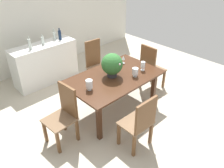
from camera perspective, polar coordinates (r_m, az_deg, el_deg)
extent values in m
plane|color=#BCB29E|center=(4.62, -0.78, -5.63)|extent=(7.04, 7.04, 0.00)
cube|color=silver|center=(6.04, -18.70, 15.71)|extent=(6.40, 0.10, 2.60)
cube|color=#422616|center=(4.12, 0.55, 1.75)|extent=(1.73, 1.07, 0.03)
cube|color=#422616|center=(3.70, -3.29, -9.50)|extent=(0.07, 0.07, 0.73)
cube|color=#422616|center=(4.58, 10.52, -1.05)|extent=(0.07, 0.07, 0.73)
cube|color=#422616|center=(4.21, -10.39, -4.26)|extent=(0.07, 0.07, 0.73)
cube|color=#422616|center=(5.00, 3.30, 2.46)|extent=(0.07, 0.07, 0.73)
cube|color=brown|center=(4.95, -3.42, 0.14)|extent=(0.05, 0.05, 0.43)
cube|color=brown|center=(5.13, -0.35, 1.43)|extent=(0.05, 0.05, 0.43)
cube|color=brown|center=(5.23, -6.02, 1.87)|extent=(0.05, 0.05, 0.43)
cube|color=brown|center=(5.40, -3.02, 3.04)|extent=(0.05, 0.05, 0.43)
cube|color=brown|center=(5.06, -3.29, 3.90)|extent=(0.45, 0.50, 0.03)
cube|color=brown|center=(5.08, -4.86, 7.85)|extent=(0.39, 0.07, 0.60)
cube|color=brown|center=(3.92, 5.98, -9.75)|extent=(0.05, 0.05, 0.43)
cube|color=brown|center=(3.70, 1.73, -12.56)|extent=(0.05, 0.05, 0.43)
cube|color=brown|center=(3.77, 9.78, -12.11)|extent=(0.05, 0.05, 0.43)
cube|color=brown|center=(3.55, 5.59, -15.26)|extent=(0.05, 0.05, 0.43)
cube|color=brown|center=(3.57, 5.99, -9.72)|extent=(0.48, 0.42, 0.03)
cube|color=brown|center=(3.32, 8.59, -7.80)|extent=(0.44, 0.05, 0.50)
cube|color=brown|center=(5.24, 12.97, 1.25)|extent=(0.05, 0.05, 0.43)
cube|color=brown|center=(5.42, 10.00, 2.68)|extent=(0.05, 0.05, 0.43)
cube|color=brown|center=(4.96, 10.23, -0.27)|extent=(0.05, 0.05, 0.43)
cube|color=brown|center=(5.15, 7.20, 1.29)|extent=(0.05, 0.05, 0.43)
cube|color=brown|center=(5.08, 10.35, 3.50)|extent=(0.48, 0.45, 0.03)
cube|color=brown|center=(4.79, 9.07, 6.01)|extent=(0.06, 0.40, 0.60)
cube|color=brown|center=(3.90, -16.60, -11.43)|extent=(0.05, 0.05, 0.43)
cube|color=brown|center=(3.67, -13.47, -14.23)|extent=(0.05, 0.05, 0.43)
cube|color=brown|center=(4.04, -12.10, -8.93)|extent=(0.05, 0.05, 0.43)
cube|color=brown|center=(3.81, -8.79, -11.43)|extent=(0.05, 0.05, 0.43)
cube|color=brown|center=(3.70, -13.16, -8.85)|extent=(0.48, 0.46, 0.03)
cube|color=brown|center=(3.62, -11.06, -3.96)|extent=(0.06, 0.40, 0.54)
cylinder|color=#333338|center=(4.09, 0.00, 2.62)|extent=(0.18, 0.18, 0.10)
sphere|color=#2D662D|center=(4.00, 0.00, 5.08)|extent=(0.39, 0.39, 0.39)
sphere|color=#DB9EB2|center=(4.06, -1.86, 5.28)|extent=(0.05, 0.05, 0.05)
sphere|color=#DB9EB2|center=(3.87, 1.95, 5.00)|extent=(0.04, 0.04, 0.04)
sphere|color=#DB9EB2|center=(4.15, -1.13, 5.54)|extent=(0.04, 0.04, 0.04)
cylinder|color=silver|center=(4.13, 5.82, 2.00)|extent=(0.07, 0.07, 0.01)
cylinder|color=silver|center=(4.12, 5.84, 2.26)|extent=(0.03, 0.03, 0.03)
cylinder|color=silver|center=(4.08, 5.90, 3.21)|extent=(0.11, 0.11, 0.13)
cylinder|color=silver|center=(3.74, -5.72, -1.40)|extent=(0.07, 0.07, 0.01)
cylinder|color=silver|center=(3.73, -5.74, -1.12)|extent=(0.02, 0.02, 0.03)
cylinder|color=silver|center=(3.68, -5.81, 0.01)|extent=(0.12, 0.12, 0.14)
cylinder|color=silver|center=(4.35, 7.73, 3.52)|extent=(0.08, 0.08, 0.01)
cylinder|color=silver|center=(4.34, 7.75, 3.87)|extent=(0.03, 0.03, 0.05)
cylinder|color=silver|center=(4.30, 7.83, 4.86)|extent=(0.09, 0.09, 0.12)
cylinder|color=silver|center=(4.59, 2.87, 5.32)|extent=(0.06, 0.06, 0.00)
cylinder|color=silver|center=(4.58, 2.88, 5.79)|extent=(0.01, 0.01, 0.08)
cone|color=silver|center=(4.54, 2.91, 6.67)|extent=(0.07, 0.07, 0.08)
cube|color=silver|center=(5.49, -16.56, 5.05)|extent=(1.47, 0.51, 0.92)
cylinder|color=#B2BFB7|center=(5.50, -14.34, 11.71)|extent=(0.07, 0.07, 0.18)
cylinder|color=#B2BFB7|center=(5.46, -14.52, 12.99)|extent=(0.03, 0.03, 0.08)
cylinder|color=#B2BFB7|center=(5.08, -20.10, 9.42)|extent=(0.06, 0.06, 0.23)
cylinder|color=#B2BFB7|center=(5.04, -20.39, 10.88)|extent=(0.02, 0.02, 0.05)
cylinder|color=#B2BFB7|center=(5.28, -17.10, 10.42)|extent=(0.07, 0.07, 0.17)
cylinder|color=#B2BFB7|center=(5.25, -17.30, 11.55)|extent=(0.02, 0.02, 0.05)
cylinder|color=#0F1E38|center=(5.47, -13.08, 11.95)|extent=(0.07, 0.07, 0.21)
cylinder|color=#0F1E38|center=(5.43, -13.25, 13.29)|extent=(0.03, 0.03, 0.06)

